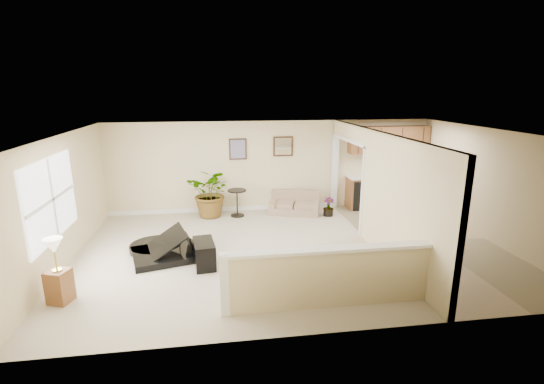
{
  "coord_description": "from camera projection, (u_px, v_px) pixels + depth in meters",
  "views": [
    {
      "loc": [
        -1.57,
        -7.71,
        3.36
      ],
      "look_at": [
        -0.39,
        0.4,
        1.19
      ],
      "focal_mm": 26.0,
      "sensor_mm": 36.0,
      "label": 1
    }
  ],
  "objects": [
    {
      "name": "floor",
      "position": [
        292.0,
        250.0,
        8.45
      ],
      "size": [
        9.0,
        9.0,
        0.0
      ],
      "primitive_type": "plane",
      "color": "beige",
      "rests_on": "ground"
    },
    {
      "name": "back_wall",
      "position": [
        272.0,
        166.0,
        11.0
      ],
      "size": [
        9.0,
        0.04,
        2.5
      ],
      "primitive_type": "cube",
      "color": "beige",
      "rests_on": "floor"
    },
    {
      "name": "front_wall",
      "position": [
        337.0,
        251.0,
        5.26
      ],
      "size": [
        9.0,
        0.04,
        2.5
      ],
      "primitive_type": "cube",
      "color": "beige",
      "rests_on": "floor"
    },
    {
      "name": "left_wall",
      "position": [
        62.0,
        202.0,
        7.5
      ],
      "size": [
        0.04,
        6.0,
        2.5
      ],
      "primitive_type": "cube",
      "color": "beige",
      "rests_on": "floor"
    },
    {
      "name": "right_wall",
      "position": [
        492.0,
        186.0,
        8.76
      ],
      "size": [
        0.04,
        6.0,
        2.5
      ],
      "primitive_type": "cube",
      "color": "beige",
      "rests_on": "floor"
    },
    {
      "name": "ceiling",
      "position": [
        294.0,
        133.0,
        7.81
      ],
      "size": [
        9.0,
        6.0,
        0.04
      ],
      "primitive_type": "cube",
      "color": "white",
      "rests_on": "back_wall"
    },
    {
      "name": "kitchen_vinyl",
      "position": [
        429.0,
        241.0,
        8.89
      ],
      "size": [
        2.7,
        6.0,
        0.01
      ],
      "primitive_type": "cube",
      "color": "tan",
      "rests_on": "floor"
    },
    {
      "name": "interior_partition",
      "position": [
        371.0,
        189.0,
        8.63
      ],
      "size": [
        0.18,
        5.99,
        2.5
      ],
      "color": "beige",
      "rests_on": "floor"
    },
    {
      "name": "pony_half_wall",
      "position": [
        326.0,
        276.0,
        6.13
      ],
      "size": [
        3.42,
        0.22,
        1.0
      ],
      "color": "beige",
      "rests_on": "floor"
    },
    {
      "name": "left_window",
      "position": [
        51.0,
        199.0,
        6.97
      ],
      "size": [
        0.05,
        2.15,
        1.45
      ],
      "primitive_type": "cube",
      "color": "white",
      "rests_on": "left_wall"
    },
    {
      "name": "wall_art_left",
      "position": [
        238.0,
        149.0,
        10.71
      ],
      "size": [
        0.48,
        0.04,
        0.58
      ],
      "color": "#362113",
      "rests_on": "back_wall"
    },
    {
      "name": "wall_mirror",
      "position": [
        283.0,
        146.0,
        10.87
      ],
      "size": [
        0.55,
        0.04,
        0.55
      ],
      "color": "#362113",
      "rests_on": "back_wall"
    },
    {
      "name": "kitchen_cabinets",
      "position": [
        384.0,
        178.0,
        11.29
      ],
      "size": [
        2.36,
        0.65,
        2.33
      ],
      "color": "brown",
      "rests_on": "floor"
    },
    {
      "name": "piano",
      "position": [
        163.0,
        232.0,
        8.04
      ],
      "size": [
        1.73,
        1.73,
        1.21
      ],
      "rotation": [
        0.0,
        0.0,
        0.26
      ],
      "color": "black",
      "rests_on": "floor"
    },
    {
      "name": "piano_bench",
      "position": [
        204.0,
        254.0,
        7.64
      ],
      "size": [
        0.47,
        0.78,
        0.5
      ],
      "primitive_type": "cube",
      "rotation": [
        0.0,
        0.0,
        0.13
      ],
      "color": "black",
      "rests_on": "floor"
    },
    {
      "name": "loveseat",
      "position": [
        294.0,
        202.0,
        10.92
      ],
      "size": [
        1.57,
        1.15,
        0.77
      ],
      "rotation": [
        0.0,
        0.0,
        -0.3
      ],
      "color": "#9B7E62",
      "rests_on": "floor"
    },
    {
      "name": "accent_table",
      "position": [
        237.0,
        199.0,
        10.55
      ],
      "size": [
        0.5,
        0.5,
        0.73
      ],
      "color": "black",
      "rests_on": "floor"
    },
    {
      "name": "palm_plant",
      "position": [
        212.0,
        193.0,
        10.47
      ],
      "size": [
        1.52,
        1.44,
        1.34
      ],
      "color": "black",
      "rests_on": "floor"
    },
    {
      "name": "small_plant",
      "position": [
        328.0,
        208.0,
        10.64
      ],
      "size": [
        0.34,
        0.34,
        0.51
      ],
      "color": "black",
      "rests_on": "floor"
    },
    {
      "name": "lamp_stand",
      "position": [
        58.0,
        276.0,
        6.27
      ],
      "size": [
        0.41,
        0.41,
        1.09
      ],
      "color": "brown",
      "rests_on": "floor"
    }
  ]
}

